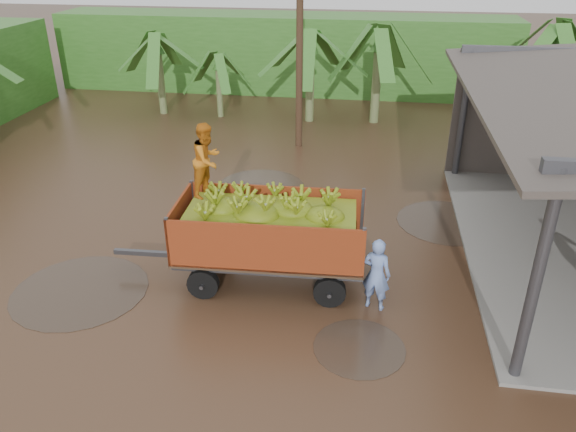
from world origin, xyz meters
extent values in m
plane|color=black|center=(0.00, 0.00, 0.00)|extent=(100.00, 100.00, 0.00)
cube|color=#2D661E|center=(-2.00, 16.00, 1.80)|extent=(22.00, 3.00, 3.60)
cube|color=#47474C|center=(-2.34, -1.36, 0.50)|extent=(1.62, 0.17, 0.11)
imported|color=#C86F17|center=(-0.92, -0.97, 2.70)|extent=(0.84, 0.95, 1.63)
imported|color=#738FD1|center=(2.81, -1.97, 0.81)|extent=(0.67, 0.54, 1.62)
cylinder|color=#47301E|center=(-0.10, 7.78, 3.74)|extent=(0.24, 0.24, 7.48)
camera|label=1|loc=(2.48, -11.82, 7.02)|focal=35.00mm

